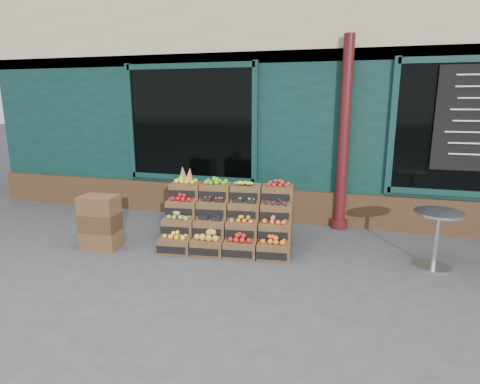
# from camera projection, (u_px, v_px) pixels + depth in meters

# --- Properties ---
(ground) EXTENTS (60.00, 60.00, 0.00)m
(ground) POSITION_uv_depth(u_px,v_px,m) (240.00, 265.00, 5.41)
(ground) COLOR #3E3E41
(ground) RESTS_ON ground
(shop_facade) EXTENTS (12.00, 6.24, 4.80)m
(shop_facade) POSITION_uv_depth(u_px,v_px,m) (300.00, 91.00, 9.65)
(shop_facade) COLOR #0C2A27
(shop_facade) RESTS_ON ground
(crate_display) EXTENTS (2.00, 1.16, 1.19)m
(crate_display) POSITION_uv_depth(u_px,v_px,m) (228.00, 223.00, 6.06)
(crate_display) COLOR #523820
(crate_display) RESTS_ON ground
(spare_crates) EXTENTS (0.57, 0.42, 0.80)m
(spare_crates) POSITION_uv_depth(u_px,v_px,m) (100.00, 222.00, 5.98)
(spare_crates) COLOR #523820
(spare_crates) RESTS_ON ground
(bistro_table) EXTENTS (0.62, 0.62, 0.78)m
(bistro_table) POSITION_uv_depth(u_px,v_px,m) (437.00, 233.00, 5.23)
(bistro_table) COLOR #B1B3B8
(bistro_table) RESTS_ON ground
(shopkeeper) EXTENTS (0.88, 0.74, 2.06)m
(shopkeeper) POSITION_uv_depth(u_px,v_px,m) (219.00, 159.00, 7.95)
(shopkeeper) COLOR #185621
(shopkeeper) RESTS_ON ground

